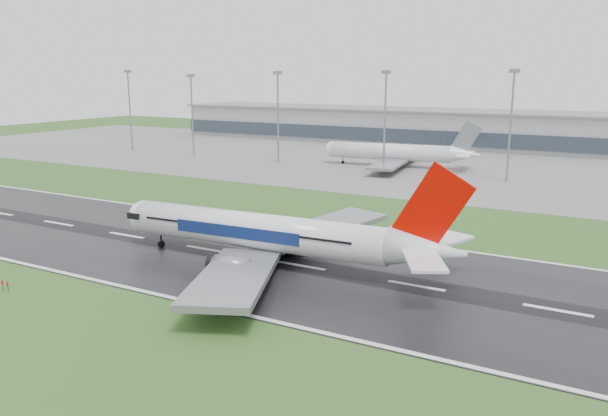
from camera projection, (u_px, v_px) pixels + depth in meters
The scene contains 12 objects.
ground at pixel (127, 236), 118.72m from camera, with size 520.00×520.00×0.00m, color #29501D.
runway at pixel (127, 235), 118.71m from camera, with size 400.00×45.00×0.10m, color black.
apron at pixel (370, 159), 225.45m from camera, with size 400.00×130.00×0.08m, color slate.
terminal at pixel (421, 127), 275.05m from camera, with size 240.00×36.00×15.00m, color #91959C.
main_airliner at pixel (278, 212), 98.38m from camera, with size 62.12×59.16×18.34m, color white, non-canonical shape.
parked_airliner at pixel (397, 143), 205.32m from camera, with size 55.03×51.23×16.13m, color silver, non-canonical shape.
runway_sign at pixel (188, 305), 81.85m from camera, with size 2.30×0.26×1.04m, color black, non-canonical shape.
floodmast_0 at pixel (130, 112), 246.41m from camera, with size 0.64×0.64×32.00m, color gray.
floodmast_1 at pixel (192, 117), 231.14m from camera, with size 0.64×0.64×30.35m, color gray.
floodmast_2 at pixel (278, 119), 212.61m from camera, with size 0.64×0.64×31.34m, color gray.
floodmast_3 at pixel (385, 124), 193.41m from camera, with size 0.64×0.64×31.53m, color gray.
floodmast_4 at pixel (510, 128), 174.84m from camera, with size 0.64×0.64×31.82m, color gray.
Camera 1 is at (86.42, -83.18, 31.53)m, focal length 35.16 mm.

